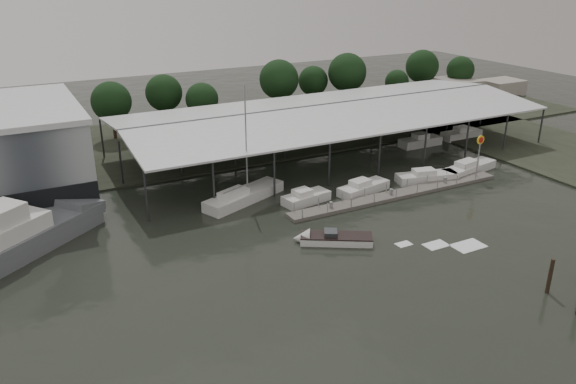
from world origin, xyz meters
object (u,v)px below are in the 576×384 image
shell_fuel_sign (480,148)px  grey_trawler (13,240)px  speedboat_underway (330,239)px  white_sailboat (243,196)px

shell_fuel_sign → grey_trawler: grey_trawler is taller
shell_fuel_sign → speedboat_underway: (-25.04, -6.27, -3.53)m
grey_trawler → speedboat_underway: grey_trawler is taller
shell_fuel_sign → speedboat_underway: shell_fuel_sign is taller
grey_trawler → white_sailboat: bearing=-32.4°
grey_trawler → white_sailboat: (23.28, 2.02, -0.93)m
shell_fuel_sign → grey_trawler: bearing=174.7°
shell_fuel_sign → speedboat_underway: size_ratio=0.33×
speedboat_underway → grey_trawler: bearing=8.4°
grey_trawler → white_sailboat: white_sailboat is taller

